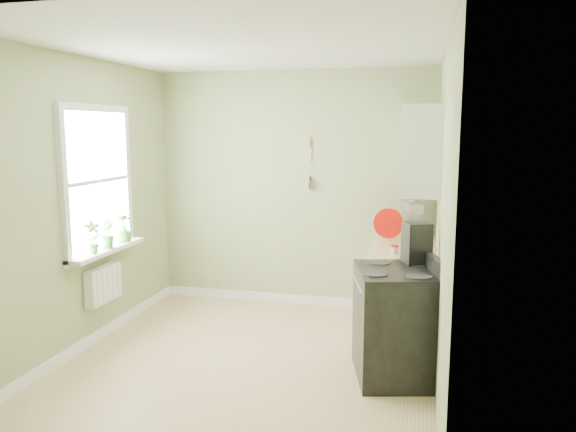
% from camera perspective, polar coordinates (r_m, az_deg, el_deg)
% --- Properties ---
extents(floor, '(3.20, 3.60, 0.02)m').
position_cam_1_polar(floor, '(5.12, -4.15, -14.81)').
color(floor, tan).
rests_on(floor, ground).
extents(ceiling, '(3.20, 3.60, 0.02)m').
position_cam_1_polar(ceiling, '(4.74, -4.54, 16.92)').
color(ceiling, white).
rests_on(ceiling, wall_back).
extents(wall_back, '(3.20, 0.02, 2.70)m').
position_cam_1_polar(wall_back, '(6.47, 0.57, 2.71)').
color(wall_back, '#96A36F').
rests_on(wall_back, floor).
extents(wall_left, '(0.02, 3.60, 2.70)m').
position_cam_1_polar(wall_left, '(5.45, -20.67, 0.98)').
color(wall_left, '#96A36F').
rests_on(wall_left, floor).
extents(wall_right, '(0.02, 3.60, 2.70)m').
position_cam_1_polar(wall_right, '(4.52, 15.48, -0.29)').
color(wall_right, '#96A36F').
rests_on(wall_right, floor).
extents(base_cabinets, '(0.60, 1.60, 0.87)m').
position_cam_1_polar(base_cabinets, '(5.70, 11.64, -7.73)').
color(base_cabinets, white).
rests_on(base_cabinets, floor).
extents(countertop, '(0.64, 1.60, 0.04)m').
position_cam_1_polar(countertop, '(5.59, 11.68, -3.25)').
color(countertop, '#D2B980').
rests_on(countertop, base_cabinets).
extents(upper_cabinets, '(0.35, 1.40, 0.80)m').
position_cam_1_polar(upper_cabinets, '(5.57, 13.43, 6.63)').
color(upper_cabinets, white).
rests_on(upper_cabinets, wall_right).
extents(window, '(0.06, 1.14, 1.44)m').
position_cam_1_polar(window, '(5.66, -18.85, 3.39)').
color(window, white).
rests_on(window, wall_left).
extents(window_sill, '(0.18, 1.14, 0.04)m').
position_cam_1_polar(window_sill, '(5.72, -17.90, -3.31)').
color(window_sill, white).
rests_on(window_sill, wall_left).
extents(radiator, '(0.12, 0.50, 0.35)m').
position_cam_1_polar(radiator, '(5.77, -18.26, -6.59)').
color(radiator, white).
rests_on(radiator, wall_left).
extents(wall_utensils, '(0.02, 0.14, 0.58)m').
position_cam_1_polar(wall_utensils, '(6.38, 2.27, 4.55)').
color(wall_utensils, '#D2B980').
rests_on(wall_utensils, wall_back).
extents(stove, '(0.81, 0.87, 1.04)m').
position_cam_1_polar(stove, '(4.79, 10.97, -10.58)').
color(stove, black).
rests_on(stove, floor).
extents(stand_mixer, '(0.27, 0.36, 0.41)m').
position_cam_1_polar(stand_mixer, '(6.07, 12.60, -0.47)').
color(stand_mixer, '#B2B2B7').
rests_on(stand_mixer, countertop).
extents(kettle, '(0.17, 0.10, 0.17)m').
position_cam_1_polar(kettle, '(6.26, 9.74, -0.90)').
color(kettle, silver).
rests_on(kettle, countertop).
extents(coffee_maker, '(0.27, 0.28, 0.35)m').
position_cam_1_polar(coffee_maker, '(4.86, 12.90, -2.82)').
color(coffee_maker, black).
rests_on(coffee_maker, countertop).
extents(red_tray, '(0.32, 0.15, 0.31)m').
position_cam_1_polar(red_tray, '(5.95, 10.16, -0.73)').
color(red_tray, '#C00F08').
rests_on(red_tray, countertop).
extents(jar, '(0.07, 0.07, 0.08)m').
position_cam_1_polar(jar, '(5.23, 10.75, -3.36)').
color(jar, beige).
rests_on(jar, countertop).
extents(plant_a, '(0.19, 0.20, 0.32)m').
position_cam_1_polar(plant_a, '(5.48, -19.25, -2.01)').
color(plant_a, '#3C7F2B').
rests_on(plant_a, window_sill).
extents(plant_b, '(0.20, 0.19, 0.28)m').
position_cam_1_polar(plant_b, '(5.69, -17.89, -1.75)').
color(plant_b, '#3C7F2B').
rests_on(plant_b, window_sill).
extents(plant_c, '(0.23, 0.23, 0.29)m').
position_cam_1_polar(plant_c, '(5.96, -16.31, -1.16)').
color(plant_c, '#3C7F2B').
rests_on(plant_c, window_sill).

